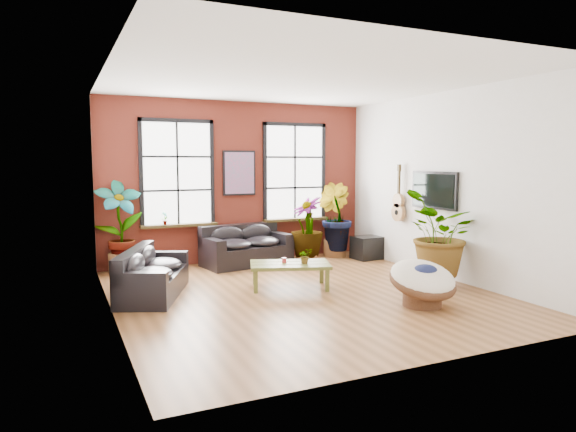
% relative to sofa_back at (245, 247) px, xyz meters
% --- Properties ---
extents(room, '(6.04, 6.54, 3.54)m').
position_rel_sofa_back_xyz_m(room, '(0.03, -2.59, 1.36)').
color(room, brown).
rests_on(room, ground).
extents(sofa_back, '(1.97, 1.19, 0.85)m').
position_rel_sofa_back_xyz_m(sofa_back, '(0.00, 0.00, 0.00)').
color(sofa_back, black).
rests_on(sofa_back, ground).
extents(sofa_left, '(1.51, 2.11, 0.77)m').
position_rel_sofa_back_xyz_m(sofa_left, '(-2.28, -1.77, -0.03)').
color(sofa_left, black).
rests_on(sofa_left, ground).
extents(coffee_table, '(1.55, 1.19, 0.53)m').
position_rel_sofa_back_xyz_m(coffee_table, '(0.01, -2.26, 0.00)').
color(coffee_table, '#4C531E').
rests_on(coffee_table, ground).
extents(papasan_chair, '(1.10, 1.11, 0.76)m').
position_rel_sofa_back_xyz_m(papasan_chair, '(1.38, -4.13, 0.01)').
color(papasan_chair, '#54321E').
rests_on(papasan_chair, ground).
extents(poster, '(0.74, 0.06, 0.98)m').
position_rel_sofa_back_xyz_m(poster, '(0.03, 0.45, 1.57)').
color(poster, black).
rests_on(poster, room).
extents(tv_wall_unit, '(0.13, 1.86, 1.20)m').
position_rel_sofa_back_xyz_m(tv_wall_unit, '(2.96, -2.14, 1.16)').
color(tv_wall_unit, black).
rests_on(tv_wall_unit, room).
extents(media_box, '(0.65, 0.56, 0.52)m').
position_rel_sofa_back_xyz_m(media_box, '(2.73, -0.53, -0.13)').
color(media_box, black).
rests_on(media_box, ground).
extents(pot_back_left, '(0.61, 0.61, 0.40)m').
position_rel_sofa_back_xyz_m(pot_back_left, '(-2.50, 0.23, -0.18)').
color(pot_back_left, brown).
rests_on(pot_back_left, ground).
extents(pot_back_right, '(0.60, 0.60, 0.39)m').
position_rel_sofa_back_xyz_m(pot_back_right, '(2.24, 0.07, -0.19)').
color(pot_back_right, brown).
rests_on(pot_back_right, ground).
extents(pot_right_wall, '(0.64, 0.64, 0.42)m').
position_rel_sofa_back_xyz_m(pot_right_wall, '(2.48, -3.19, -0.17)').
color(pot_right_wall, brown).
rests_on(pot_right_wall, ground).
extents(pot_mid, '(0.52, 0.52, 0.36)m').
position_rel_sofa_back_xyz_m(pot_mid, '(1.33, -0.31, -0.20)').
color(pot_mid, brown).
rests_on(pot_mid, ground).
extents(floor_plant_back_left, '(0.97, 0.71, 1.72)m').
position_rel_sofa_back_xyz_m(floor_plant_back_left, '(-2.53, 0.24, 0.63)').
color(floor_plant_back_left, '#11411F').
rests_on(floor_plant_back_left, ground).
extents(floor_plant_back_right, '(0.89, 1.01, 1.56)m').
position_rel_sofa_back_xyz_m(floor_plant_back_right, '(2.22, 0.08, 0.55)').
color(floor_plant_back_right, '#11411F').
rests_on(floor_plant_back_right, ground).
extents(floor_plant_right_wall, '(1.83, 1.82, 1.54)m').
position_rel_sofa_back_xyz_m(floor_plant_right_wall, '(2.50, -3.21, 0.55)').
color(floor_plant_right_wall, '#11411F').
rests_on(floor_plant_right_wall, ground).
extents(floor_plant_mid, '(0.81, 0.81, 1.30)m').
position_rel_sofa_back_xyz_m(floor_plant_mid, '(1.31, -0.32, 0.40)').
color(floor_plant_mid, '#11411F').
rests_on(floor_plant_mid, ground).
extents(table_plant, '(0.26, 0.23, 0.26)m').
position_rel_sofa_back_xyz_m(table_plant, '(0.24, -2.39, 0.19)').
color(table_plant, '#11411F').
rests_on(table_plant, coffee_table).
extents(sill_plant_left, '(0.17, 0.17, 0.27)m').
position_rel_sofa_back_xyz_m(sill_plant_left, '(-1.62, 0.39, 0.65)').
color(sill_plant_left, '#11411F').
rests_on(sill_plant_left, room).
extents(sill_plant_right, '(0.19, 0.19, 0.27)m').
position_rel_sofa_back_xyz_m(sill_plant_right, '(1.73, 0.39, 0.65)').
color(sill_plant_right, '#11411F').
rests_on(sill_plant_right, room).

